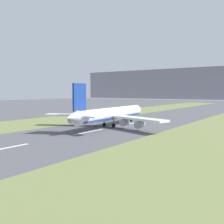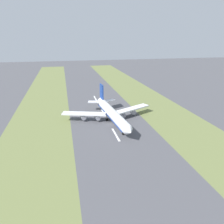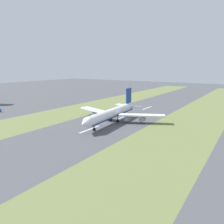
# 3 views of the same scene
# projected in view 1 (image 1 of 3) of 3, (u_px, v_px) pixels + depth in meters

# --- Properties ---
(ground_plane) EXTENTS (800.00, 800.00, 0.00)m
(ground_plane) POSITION_uv_depth(u_px,v_px,m) (121.00, 126.00, 130.21)
(ground_plane) COLOR #4C4C51
(grass_median_west) EXTENTS (40.00, 600.00, 0.01)m
(grass_median_west) POSITION_uv_depth(u_px,v_px,m) (57.00, 120.00, 155.88)
(grass_median_west) COLOR olive
(grass_median_west) RESTS_ON ground
(grass_median_east) EXTENTS (40.00, 600.00, 0.01)m
(grass_median_east) POSITION_uv_depth(u_px,v_px,m) (215.00, 134.00, 104.54)
(grass_median_east) COLOR olive
(grass_median_east) RESTS_ON ground
(centreline_dash_near) EXTENTS (1.20, 18.00, 0.01)m
(centreline_dash_near) POSITION_uv_depth(u_px,v_px,m) (3.00, 149.00, 77.57)
(centreline_dash_near) COLOR silver
(centreline_dash_near) RESTS_ON ground
(centreline_dash_mid) EXTENTS (1.20, 18.00, 0.01)m
(centreline_dash_mid) POSITION_uv_depth(u_px,v_px,m) (89.00, 132.00, 110.28)
(centreline_dash_mid) COLOR silver
(centreline_dash_mid) RESTS_ON ground
(centreline_dash_far) EXTENTS (1.20, 18.00, 0.01)m
(centreline_dash_far) POSITION_uv_depth(u_px,v_px,m) (136.00, 123.00, 142.99)
(centreline_dash_far) COLOR silver
(centreline_dash_far) RESTS_ON ground
(airplane_main_jet) EXTENTS (63.89, 67.22, 20.20)m
(airplane_main_jet) POSITION_uv_depth(u_px,v_px,m) (110.00, 114.00, 125.81)
(airplane_main_jet) COLOR white
(airplane_main_jet) RESTS_ON ground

